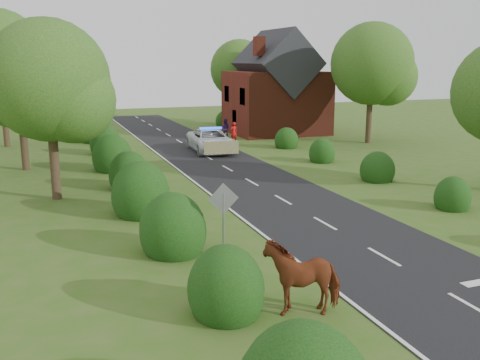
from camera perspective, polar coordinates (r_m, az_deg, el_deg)
name	(u,v)px	position (r m, az deg, el deg)	size (l,w,h in m)	color
ground	(384,257)	(18.76, 15.08, -7.95)	(120.00, 120.00, 0.00)	#325F15
road	(233,172)	(31.66, -0.75, 0.89)	(6.00, 70.00, 0.02)	black
road_markings	(218,181)	(29.23, -2.33, -0.08)	(4.96, 70.00, 0.01)	white
hedgerow_left	(131,179)	(26.78, -11.54, 0.07)	(2.75, 50.41, 3.00)	black
hedgerow_right	(365,167)	(31.15, 13.16, 1.38)	(2.10, 45.78, 2.10)	black
tree_left_a	(54,86)	(26.07, -19.18, 9.49)	(5.74, 5.60, 8.38)	#332316
tree_left_b	(23,85)	(34.07, -22.11, 9.35)	(5.74, 5.60, 8.07)	#332316
tree_left_c	(3,59)	(44.06, -23.92, 11.69)	(6.97, 6.80, 10.22)	#332316
tree_left_d	(39,69)	(54.03, -20.64, 10.99)	(6.15, 6.00, 8.89)	#332316
tree_right_b	(376,67)	(43.70, 14.30, 11.58)	(6.56, 6.40, 9.40)	#332316
tree_right_c	(243,71)	(55.65, 0.29, 11.50)	(6.15, 6.00, 8.58)	#332316
road_sign	(224,209)	(17.74, -1.77, -3.09)	(1.06, 0.08, 2.53)	gray
house	(276,91)	(48.54, 3.87, 9.46)	(8.00, 7.40, 9.17)	maroon
cow	(302,280)	(14.43, 6.61, -10.53)	(1.20, 2.27, 1.61)	#573016
police_van	(211,140)	(38.72, -3.13, 4.24)	(3.03, 6.01, 1.76)	silver
pedestrian_red	(234,132)	(42.85, -0.67, 5.10)	(0.60, 0.40, 1.66)	red
pedestrian_purple	(225,129)	(45.35, -1.60, 5.50)	(0.80, 0.62, 1.64)	#381B56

